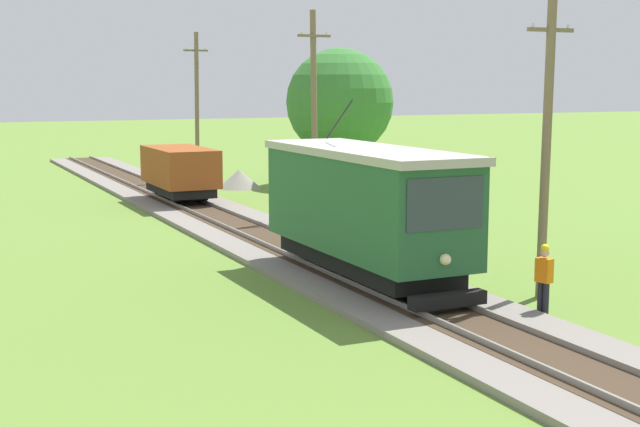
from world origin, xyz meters
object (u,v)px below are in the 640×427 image
object	(u,v)px
utility_pole_far	(197,106)
track_worker	(544,277)
utility_pole_near_tram	(546,145)
gravel_pile	(239,179)
red_tram	(365,207)
utility_pole_mid	(314,115)
tree_left_near	(340,102)
freight_car	(180,171)

from	to	relation	value
utility_pole_far	track_worker	bearing A→B (deg)	-92.25
utility_pole_near_tram	gravel_pile	size ratio (longest dim) A/B	3.33
red_tram	utility_pole_mid	bearing A→B (deg)	72.32
utility_pole_near_tram	track_worker	xyz separation A→B (m)	(-1.24, -1.59, -3.02)
gravel_pile	tree_left_near	bearing A→B (deg)	-4.63
utility_pole_mid	tree_left_near	bearing A→B (deg)	59.40
freight_car	utility_pole_mid	size ratio (longest dim) A/B	0.62
red_tram	tree_left_near	size ratio (longest dim) A/B	1.14
freight_car	utility_pole_mid	bearing A→B (deg)	-64.59
red_tram	track_worker	bearing A→B (deg)	-65.39
freight_car	utility_pole_near_tram	xyz separation A→B (m)	(3.48, -21.51, 2.45)
utility_pole_near_tram	gravel_pile	xyz separation A→B (m)	(1.18, 26.41, -3.51)
utility_pole_mid	freight_car	bearing A→B (deg)	115.41
utility_pole_far	track_worker	size ratio (longest dim) A/B	4.70
red_tram	utility_pole_near_tram	distance (m)	5.12
utility_pole_near_tram	utility_pole_far	bearing A→B (deg)	90.00
gravel_pile	utility_pole_near_tram	bearing A→B (deg)	-92.56
utility_pole_mid	tree_left_near	world-z (taller)	utility_pole_mid
track_worker	utility_pole_near_tram	bearing A→B (deg)	39.14
track_worker	tree_left_near	size ratio (longest dim) A/B	0.24
freight_car	utility_pole_mid	world-z (taller)	utility_pole_mid
red_tram	utility_pole_near_tram	xyz separation A→B (m)	(3.47, -3.29, 1.82)
gravel_pile	red_tram	bearing A→B (deg)	-101.39
utility_pole_far	red_tram	bearing A→B (deg)	-97.44
utility_pole_near_tram	utility_pole_far	distance (m)	29.91
utility_pole_near_tram	gravel_pile	bearing A→B (deg)	87.44
freight_car	tree_left_near	xyz separation A→B (m)	(10.43, 4.43, 2.98)
utility_pole_mid	utility_pole_far	xyz separation A→B (m)	(0.00, 15.72, -0.03)
freight_car	utility_pole_far	distance (m)	9.49
freight_car	utility_pole_far	size ratio (longest dim) A/B	0.62
utility_pole_near_tram	tree_left_near	world-z (taller)	utility_pole_near_tram
red_tram	utility_pole_mid	world-z (taller)	utility_pole_mid
utility_pole_near_tram	utility_pole_far	size ratio (longest dim) A/B	0.93
utility_pole_far	gravel_pile	size ratio (longest dim) A/B	3.57
gravel_pile	freight_car	bearing A→B (deg)	-133.60
freight_car	utility_pole_far	world-z (taller)	utility_pole_far
tree_left_near	utility_pole_near_tram	bearing A→B (deg)	-104.99
utility_pole_mid	red_tram	bearing A→B (deg)	-107.68
utility_pole_far	gravel_pile	bearing A→B (deg)	-71.36
gravel_pile	track_worker	world-z (taller)	track_worker
freight_car	tree_left_near	size ratio (longest dim) A/B	0.69
freight_car	utility_pole_near_tram	distance (m)	21.93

